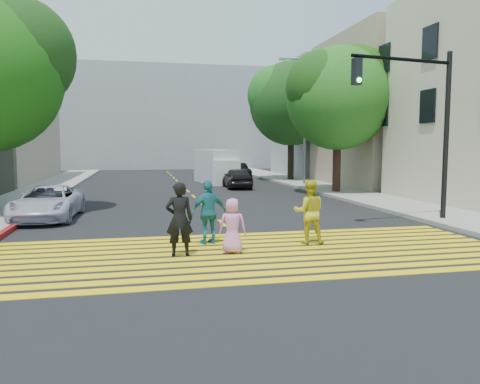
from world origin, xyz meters
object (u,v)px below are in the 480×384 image
object	(u,v)px
tree_right_near	(339,93)
pedestrian_woman	(309,212)
dark_car_near	(237,178)
pedestrian_child	(232,226)
white_sedan	(48,203)
white_van	(217,167)
tree_right_far	(292,99)
pedestrian_extra	(209,212)
traffic_signal	(422,112)
silver_car	(215,168)
pedestrian_man	(179,219)
dark_car_parked	(238,171)

from	to	relation	value
tree_right_near	pedestrian_woman	xyz separation A→B (m)	(-6.36, -12.48, -4.76)
dark_car_near	pedestrian_child	bearing A→B (deg)	80.25
white_sedan	white_van	xyz separation A→B (m)	(8.85, 15.22, 0.52)
pedestrian_woman	white_sedan	bearing A→B (deg)	-24.10
tree_right_far	pedestrian_extra	bearing A→B (deg)	-113.87
tree_right_far	traffic_signal	world-z (taller)	tree_right_far
white_van	traffic_signal	size ratio (longest dim) A/B	0.90
pedestrian_child	tree_right_near	bearing A→B (deg)	-109.25
silver_car	pedestrian_extra	bearing A→B (deg)	87.82
tree_right_far	silver_car	distance (m)	10.21
traffic_signal	pedestrian_man	bearing A→B (deg)	-169.12
dark_car_near	pedestrian_extra	bearing A→B (deg)	78.01
dark_car_parked	traffic_signal	xyz separation A→B (m)	(1.55, -23.47, 3.23)
white_sedan	white_van	distance (m)	17.62
white_sedan	white_van	world-z (taller)	white_van
white_sedan	white_van	bearing A→B (deg)	62.28
dark_car_parked	traffic_signal	world-z (taller)	traffic_signal
tree_right_far	white_sedan	xyz separation A→B (m)	(-14.91, -16.30, -5.65)
pedestrian_child	traffic_signal	xyz separation A→B (m)	(7.25, 3.05, 3.17)
tree_right_far	traffic_signal	xyz separation A→B (m)	(-2.02, -20.09, -2.40)
pedestrian_extra	traffic_signal	world-z (taller)	traffic_signal
tree_right_near	silver_car	world-z (taller)	tree_right_near
tree_right_far	tree_right_near	bearing A→B (deg)	-93.40
pedestrian_child	pedestrian_woman	bearing A→B (deg)	-148.96
tree_right_near	pedestrian_man	bearing A→B (deg)	-127.22
tree_right_far	traffic_signal	size ratio (longest dim) A/B	1.55
pedestrian_man	pedestrian_extra	distance (m)	1.53
traffic_signal	pedestrian_extra	bearing A→B (deg)	-175.32
pedestrian_man	pedestrian_woman	bearing A→B (deg)	-166.19
dark_car_parked	pedestrian_woman	bearing A→B (deg)	-100.94
pedestrian_woman	white_van	xyz separation A→B (m)	(0.89, 21.35, 0.25)
dark_car_near	white_van	distance (m)	4.24
tree_right_far	silver_car	size ratio (longest dim) A/B	1.90
dark_car_near	pedestrian_woman	bearing A→B (deg)	87.30
pedestrian_woman	dark_car_parked	xyz separation A→B (m)	(3.38, 25.81, -0.25)
tree_right_near	dark_car_parked	xyz separation A→B (m)	(-2.98, 13.33, -5.02)
silver_car	dark_car_parked	bearing A→B (deg)	118.38
tree_right_near	pedestrian_child	world-z (taller)	tree_right_near
tree_right_far	pedestrian_man	xyz separation A→B (m)	(-10.61, -23.13, -5.35)
silver_car	tree_right_near	bearing A→B (deg)	111.63
pedestrian_woman	silver_car	world-z (taller)	pedestrian_woman
dark_car_near	white_van	world-z (taller)	white_van
tree_right_far	white_van	size ratio (longest dim) A/B	1.73
pedestrian_child	white_sedan	world-z (taller)	pedestrian_child
silver_car	traffic_signal	bearing A→B (deg)	103.33
silver_car	dark_car_near	bearing A→B (deg)	95.00
pedestrian_child	dark_car_near	distance (m)	18.31
dark_car_near	traffic_signal	size ratio (longest dim) A/B	0.65
dark_car_near	white_van	bearing A→B (deg)	-78.70
tree_right_far	silver_car	bearing A→B (deg)	125.47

